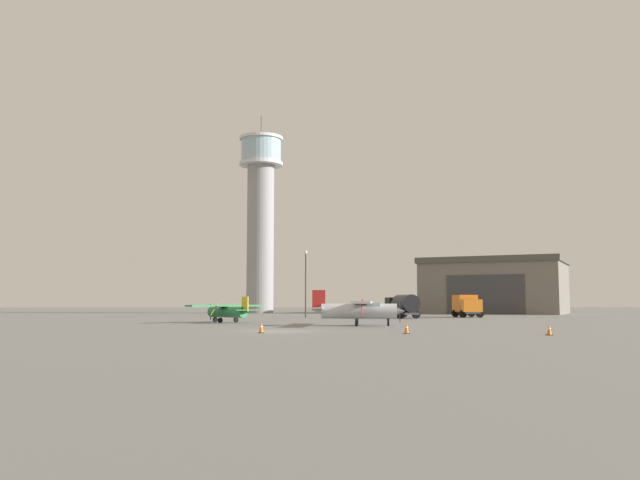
% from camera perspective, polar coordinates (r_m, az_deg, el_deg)
% --- Properties ---
extents(ground_plane, '(400.00, 400.00, 0.00)m').
position_cam_1_polar(ground_plane, '(46.89, -3.69, -7.77)').
color(ground_plane, slate).
extents(control_tower, '(7.99, 7.99, 36.38)m').
position_cam_1_polar(control_tower, '(123.06, -5.09, 2.47)').
color(control_tower, gray).
rests_on(control_tower, ground_plane).
extents(hangar, '(29.37, 27.07, 9.60)m').
position_cam_1_polar(hangar, '(121.78, 14.69, -3.81)').
color(hangar, '#6B665B').
rests_on(hangar, ground_plane).
extents(airplane_green, '(7.28, 6.78, 2.54)m').
position_cam_1_polar(airplane_green, '(66.52, -7.87, -5.97)').
color(airplane_green, '#287A42').
rests_on(airplane_green, ground_plane).
extents(airplane_silver, '(8.13, 10.38, 3.05)m').
position_cam_1_polar(airplane_silver, '(57.35, 3.25, -5.89)').
color(airplane_silver, '#B7BABF').
rests_on(airplane_silver, ground_plane).
extents(truck_box_orange, '(3.35, 5.72, 2.95)m').
position_cam_1_polar(truck_box_orange, '(91.00, 12.36, -5.43)').
color(truck_box_orange, '#38383D').
rests_on(truck_box_orange, ground_plane).
extents(truck_fuel_tanker_black, '(3.93, 6.79, 2.93)m').
position_cam_1_polar(truck_fuel_tanker_black, '(84.06, 7.05, -5.52)').
color(truck_fuel_tanker_black, '#38383D').
rests_on(truck_fuel_tanker_black, ground_plane).
extents(light_post_east, '(0.44, 0.44, 8.74)m').
position_cam_1_polar(light_post_east, '(87.56, -1.22, -3.22)').
color(light_post_east, '#38383D').
rests_on(light_post_east, ground_plane).
extents(traffic_cone_near_left, '(0.36, 0.36, 0.73)m').
position_cam_1_polar(traffic_cone_near_left, '(44.37, -5.03, -7.43)').
color(traffic_cone_near_left, black).
rests_on(traffic_cone_near_left, ground_plane).
extents(traffic_cone_near_right, '(0.36, 0.36, 0.71)m').
position_cam_1_polar(traffic_cone_near_right, '(43.52, 7.38, -7.47)').
color(traffic_cone_near_right, black).
rests_on(traffic_cone_near_right, ground_plane).
extents(traffic_cone_mid_apron, '(0.36, 0.36, 0.70)m').
position_cam_1_polar(traffic_cone_mid_apron, '(43.56, 18.93, -7.23)').
color(traffic_cone_mid_apron, black).
rests_on(traffic_cone_mid_apron, ground_plane).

